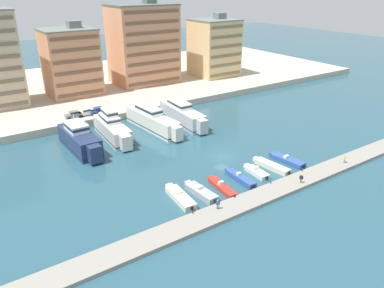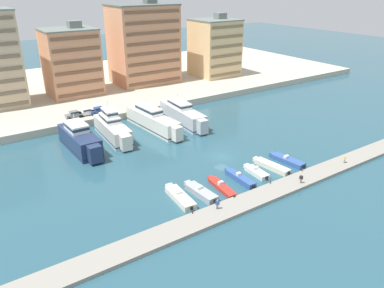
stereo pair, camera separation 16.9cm
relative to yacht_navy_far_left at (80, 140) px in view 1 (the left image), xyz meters
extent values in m
plane|color=#285160|center=(23.23, -19.84, -2.41)|extent=(400.00, 400.00, 0.00)
cube|color=#BCB29E|center=(23.23, 47.54, -1.48)|extent=(180.00, 70.00, 1.86)
cube|color=gray|center=(23.23, -36.29, -2.11)|extent=(120.00, 4.40, 0.60)
cube|color=navy|center=(-0.01, 0.29, -0.36)|extent=(4.98, 14.83, 4.11)
cube|color=navy|center=(0.20, -8.10, -0.26)|extent=(2.59, 2.37, 3.49)
cube|color=#192347|center=(-0.01, 0.29, -1.69)|extent=(5.03, 14.98, 0.24)
cube|color=white|center=(-0.03, 1.40, 2.54)|extent=(3.75, 6.27, 1.70)
cube|color=#233342|center=(-0.03, 1.40, 2.72)|extent=(3.80, 6.33, 0.61)
cylinder|color=silver|center=(-0.06, 2.33, 4.30)|extent=(0.16, 0.16, 1.80)
cube|color=navy|center=(-0.20, 8.10, -1.28)|extent=(3.94, 1.00, 0.20)
cube|color=silver|center=(8.41, 2.45, -0.50)|extent=(5.04, 15.42, 3.83)
cube|color=silver|center=(7.88, -6.05, -0.40)|extent=(2.38, 2.19, 3.25)
cube|color=#192347|center=(8.41, 2.45, -1.74)|extent=(5.09, 15.57, 0.24)
cube|color=white|center=(8.48, 3.59, 2.13)|extent=(3.59, 6.57, 1.43)
cube|color=#233342|center=(8.48, 3.59, 2.28)|extent=(3.64, 6.63, 0.52)
cube|color=white|center=(8.48, 3.59, 3.55)|extent=(2.80, 5.12, 1.40)
cube|color=#233342|center=(8.48, 3.59, 3.69)|extent=(2.84, 5.17, 0.51)
cylinder|color=silver|center=(8.54, 4.55, 5.16)|extent=(0.16, 0.16, 1.80)
cube|color=silver|center=(8.91, 10.49, -1.36)|extent=(3.54, 1.11, 0.20)
cube|color=silver|center=(18.90, 2.40, -0.48)|extent=(5.28, 19.12, 3.87)
cube|color=silver|center=(19.67, -7.89, -0.38)|extent=(2.27, 2.09, 3.29)
cube|color=black|center=(18.90, 2.40, -1.73)|extent=(5.33, 19.31, 0.24)
cube|color=white|center=(18.79, 3.81, 2.25)|extent=(3.61, 8.13, 1.58)
cube|color=#233342|center=(18.79, 3.81, 2.41)|extent=(3.65, 8.22, 0.57)
cylinder|color=silver|center=(18.70, 5.00, 3.94)|extent=(0.16, 0.16, 1.80)
cube|color=silver|center=(18.16, 12.26, -1.35)|extent=(3.35, 1.14, 0.20)
cube|color=silver|center=(27.43, 2.08, -0.44)|extent=(5.10, 17.76, 3.94)
cube|color=silver|center=(26.87, -7.60, -0.34)|extent=(2.36, 2.17, 3.35)
cube|color=#192347|center=(27.43, 2.08, -1.72)|extent=(5.15, 17.94, 0.24)
cube|color=white|center=(27.51, 3.39, 2.25)|extent=(3.61, 7.54, 1.43)
cube|color=#233342|center=(27.51, 3.39, 2.39)|extent=(3.66, 7.62, 0.51)
cylinder|color=silver|center=(27.57, 4.50, 3.86)|extent=(0.16, 0.16, 1.80)
cube|color=silver|center=(27.96, 11.29, -1.33)|extent=(3.52, 1.10, 0.20)
cube|color=beige|center=(6.95, -29.31, -1.90)|extent=(2.82, 7.58, 1.02)
cube|color=beige|center=(7.31, -25.17, -1.90)|extent=(1.29, 1.09, 0.87)
cube|color=silver|center=(7.00, -28.75, -1.18)|extent=(1.25, 0.70, 0.43)
cube|color=#283847|center=(7.02, -28.47, -1.11)|extent=(1.10, 0.17, 0.26)
cube|color=black|center=(6.62, -33.19, -1.75)|extent=(0.38, 0.31, 0.60)
cube|color=#9EA3A8|center=(10.75, -29.99, -1.86)|extent=(2.47, 6.90, 1.09)
cube|color=#9EA3A8|center=(10.52, -26.18, -1.86)|extent=(1.19, 1.00, 0.93)
cube|color=silver|center=(10.72, -29.48, -1.09)|extent=(1.17, 0.67, 0.45)
cube|color=#283847|center=(10.70, -29.20, -1.02)|extent=(1.04, 0.14, 0.27)
cube|color=black|center=(10.96, -33.56, -1.71)|extent=(0.38, 0.30, 0.60)
cube|color=red|center=(14.99, -30.37, -2.06)|extent=(2.44, 7.33, 0.70)
cube|color=red|center=(15.41, -26.46, -2.06)|extent=(1.00, 0.85, 0.60)
cube|color=silver|center=(15.04, -29.83, -1.41)|extent=(0.98, 0.70, 0.60)
cube|color=#283847|center=(15.07, -29.55, -1.32)|extent=(0.84, 0.17, 0.36)
cube|color=black|center=(14.58, -34.12, -1.91)|extent=(0.39, 0.32, 0.60)
cube|color=#33569E|center=(19.52, -29.96, -1.87)|extent=(1.78, 7.12, 1.09)
cube|color=#33569E|center=(19.65, -26.11, -1.87)|extent=(0.87, 0.73, 0.92)
cube|color=silver|center=(19.54, -29.43, -1.10)|extent=(0.87, 0.63, 0.44)
cube|color=#283847|center=(19.55, -29.15, -1.04)|extent=(0.78, 0.11, 0.27)
cube|color=black|center=(19.40, -33.67, -1.72)|extent=(0.37, 0.29, 0.60)
cube|color=white|center=(23.85, -29.71, -1.98)|extent=(2.25, 5.39, 0.86)
cube|color=white|center=(24.04, -26.69, -1.98)|extent=(1.11, 0.93, 0.73)
cube|color=silver|center=(23.87, -29.31, -1.26)|extent=(1.09, 0.67, 0.58)
cube|color=#283847|center=(23.89, -29.04, -1.17)|extent=(0.97, 0.14, 0.35)
cube|color=black|center=(23.67, -32.53, -1.83)|extent=(0.38, 0.30, 0.60)
cube|color=beige|center=(27.98, -29.59, -1.92)|extent=(2.71, 7.71, 0.98)
cube|color=beige|center=(27.50, -25.48, -1.92)|extent=(1.11, 0.94, 0.83)
cube|color=black|center=(28.44, -33.52, -1.77)|extent=(0.39, 0.32, 0.60)
cube|color=#33569E|center=(32.52, -29.54, -1.93)|extent=(2.86, 7.24, 0.96)
cube|color=#33569E|center=(32.06, -25.63, -1.93)|extent=(1.23, 1.05, 0.81)
cube|color=silver|center=(32.45, -29.01, -1.24)|extent=(1.19, 0.73, 0.43)
cube|color=#283847|center=(32.42, -28.74, -1.18)|extent=(1.03, 0.20, 0.26)
cube|color=black|center=(32.95, -33.22, -1.78)|extent=(0.39, 0.32, 0.60)
cube|color=slate|center=(3.79, 16.07, 0.17)|extent=(4.15, 1.82, 0.80)
cube|color=slate|center=(3.94, 16.07, 0.91)|extent=(2.15, 1.62, 0.68)
cube|color=#1E2833|center=(3.94, 16.07, 0.91)|extent=(2.10, 1.64, 0.37)
cylinder|color=black|center=(2.46, 15.18, -0.23)|extent=(0.65, 0.24, 0.64)
cylinder|color=black|center=(2.41, 16.88, -0.23)|extent=(0.65, 0.24, 0.64)
cylinder|color=black|center=(5.16, 15.26, -0.23)|extent=(0.65, 0.24, 0.64)
cylinder|color=black|center=(5.11, 16.96, -0.23)|extent=(0.65, 0.24, 0.64)
cube|color=white|center=(7.02, 16.14, 0.17)|extent=(4.12, 1.75, 0.80)
cube|color=white|center=(7.17, 16.14, 0.91)|extent=(2.12, 1.59, 0.68)
cube|color=#1E2833|center=(7.17, 16.14, 0.91)|extent=(2.08, 1.60, 0.37)
cylinder|color=black|center=(5.68, 15.27, -0.23)|extent=(0.64, 0.23, 0.64)
cylinder|color=black|center=(5.66, 16.97, -0.23)|extent=(0.64, 0.23, 0.64)
cylinder|color=black|center=(8.38, 15.31, -0.23)|extent=(0.64, 0.23, 0.64)
cylinder|color=black|center=(8.36, 17.01, -0.23)|extent=(0.64, 0.23, 0.64)
cube|color=#28428E|center=(10.04, 15.57, 0.17)|extent=(4.16, 1.85, 0.80)
cube|color=#28428E|center=(10.19, 15.57, 0.91)|extent=(2.16, 1.63, 0.68)
cube|color=#1E2833|center=(10.19, 15.57, 0.91)|extent=(2.11, 1.65, 0.37)
cylinder|color=black|center=(8.73, 14.67, -0.23)|extent=(0.65, 0.24, 0.64)
cylinder|color=black|center=(8.66, 16.37, -0.23)|extent=(0.65, 0.24, 0.64)
cylinder|color=black|center=(11.42, 14.77, -0.23)|extent=(0.65, 0.24, 0.64)
cylinder|color=black|center=(11.36, 16.47, -0.23)|extent=(0.65, 0.24, 0.64)
cube|color=#6D5F4B|center=(-10.65, 31.44, 1.02)|extent=(14.16, 0.24, 0.90)
cube|color=tan|center=(11.21, 37.79, 8.93)|extent=(14.74, 12.75, 18.96)
cube|color=brown|center=(11.21, 31.31, 1.03)|extent=(13.56, 0.24, 0.90)
cube|color=brown|center=(11.21, 31.31, 4.19)|extent=(13.56, 0.24, 0.90)
cube|color=brown|center=(11.21, 31.31, 7.35)|extent=(13.56, 0.24, 0.90)
cube|color=brown|center=(11.21, 31.31, 10.51)|extent=(13.56, 0.24, 0.90)
cube|color=brown|center=(11.21, 31.31, 13.67)|extent=(13.56, 0.24, 0.90)
cube|color=brown|center=(11.21, 31.31, 16.83)|extent=(13.56, 0.24, 0.90)
cube|color=slate|center=(11.21, 37.79, 18.62)|extent=(15.04, 13.01, 0.40)
cube|color=slate|center=(13.42, 37.79, 19.82)|extent=(3.60, 3.20, 2.00)
cube|color=tan|center=(36.03, 39.01, 11.84)|extent=(20.38, 14.44, 24.79)
cube|color=brown|center=(36.03, 31.69, 1.00)|extent=(18.75, 0.24, 0.90)
cube|color=brown|center=(36.03, 31.69, 4.10)|extent=(18.75, 0.24, 0.90)
cube|color=brown|center=(36.03, 31.69, 7.20)|extent=(18.75, 0.24, 0.90)
cube|color=brown|center=(36.03, 31.69, 10.30)|extent=(18.75, 0.24, 0.90)
cube|color=brown|center=(36.03, 31.69, 13.39)|extent=(18.75, 0.24, 0.90)
cube|color=brown|center=(36.03, 31.69, 16.49)|extent=(18.75, 0.24, 0.90)
cube|color=brown|center=(36.03, 31.69, 19.59)|extent=(18.75, 0.24, 0.90)
cube|color=brown|center=(36.03, 31.69, 22.69)|extent=(18.75, 0.24, 0.90)
cube|color=#56605B|center=(36.03, 39.01, 24.44)|extent=(20.79, 14.73, 0.40)
cube|color=#56605B|center=(39.09, 39.01, 25.64)|extent=(3.60, 3.20, 2.00)
cube|color=#E0BC84|center=(61.82, 34.12, 9.06)|extent=(14.53, 13.98, 19.22)
cube|color=#7B6748|center=(61.82, 27.03, 1.05)|extent=(13.37, 0.24, 0.90)
cube|color=#7B6748|center=(61.82, 27.03, 4.26)|extent=(13.37, 0.24, 0.90)
cube|color=#7B6748|center=(61.82, 27.03, 7.46)|extent=(13.37, 0.24, 0.90)
cube|color=#7B6748|center=(61.82, 27.03, 10.66)|extent=(13.37, 0.24, 0.90)
cube|color=#7B6748|center=(61.82, 27.03, 13.87)|extent=(13.37, 0.24, 0.90)
cube|color=#7B6748|center=(61.82, 27.03, 17.07)|extent=(13.37, 0.24, 0.90)
cube|color=slate|center=(61.82, 34.12, 18.87)|extent=(14.82, 14.26, 0.40)
cube|color=slate|center=(64.00, 34.12, 20.07)|extent=(3.60, 3.20, 2.00)
cylinder|color=#4C515B|center=(40.82, -36.56, -1.40)|extent=(0.13, 0.13, 0.82)
cylinder|color=#4C515B|center=(40.68, -36.66, -1.40)|extent=(0.13, 0.13, 0.82)
cube|color=yellow|center=(40.75, -36.61, -0.68)|extent=(0.50, 0.45, 0.63)
cylinder|color=yellow|center=(40.97, -36.45, -0.73)|extent=(0.10, 0.10, 0.63)
cylinder|color=yellow|center=(40.53, -36.77, -0.73)|extent=(0.10, 0.10, 0.63)
sphere|color=tan|center=(40.75, -36.61, -0.25)|extent=(0.23, 0.23, 0.23)
cylinder|color=#7A6B56|center=(27.23, -37.22, -1.39)|extent=(0.13, 0.13, 0.83)
cylinder|color=#7A6B56|center=(27.31, -37.37, -1.39)|extent=(0.13, 0.13, 0.83)
cube|color=#232328|center=(27.27, -37.30, -0.66)|extent=(0.43, 0.51, 0.64)
cylinder|color=#232328|center=(27.13, -37.05, -0.71)|extent=(0.10, 0.10, 0.64)
cylinder|color=#232328|center=(27.41, -37.54, -0.71)|extent=(0.10, 0.10, 0.64)
sphere|color=#A87A5B|center=(27.27, -37.30, -0.22)|extent=(0.23, 0.23, 0.23)
cylinder|color=#4C515B|center=(9.84, -35.48, -1.39)|extent=(0.14, 0.14, 0.84)
cylinder|color=#4C515B|center=(9.96, -35.60, -1.39)|extent=(0.14, 0.14, 0.84)
cube|color=#2D4C99|center=(9.90, -35.54, -0.64)|extent=(0.50, 0.49, 0.65)
cylinder|color=#2D4C99|center=(9.70, -35.34, -0.69)|extent=(0.10, 0.10, 0.65)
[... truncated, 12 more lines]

